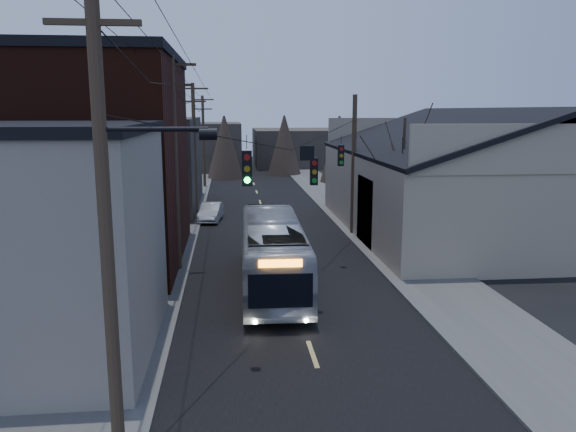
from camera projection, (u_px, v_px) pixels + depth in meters
name	position (u px, v px, depth m)	size (l,w,h in m)	color
road_surface	(266.00, 220.00, 39.17)	(9.00, 110.00, 0.02)	black
sidewalk_left	(172.00, 222.00, 38.50)	(4.00, 110.00, 0.12)	#474744
sidewalk_right	(358.00, 218.00, 39.82)	(4.00, 110.00, 0.12)	#474744
building_clapboard	(16.00, 246.00, 17.08)	(8.00, 8.00, 7.00)	gray
building_brick	(75.00, 164.00, 27.45)	(10.00, 12.00, 10.00)	black
building_left_far	(139.00, 164.00, 43.42)	(9.00, 14.00, 7.00)	#322D28
warehouse	(478.00, 189.00, 35.11)	(16.16, 20.60, 7.73)	gray
building_far_left	(202.00, 146.00, 72.21)	(10.00, 12.00, 6.00)	#322D28
building_far_right	(297.00, 147.00, 78.52)	(12.00, 14.00, 5.00)	#322D28
bare_tree	(402.00, 187.00, 29.39)	(0.40, 0.40, 7.20)	black
utility_lines	(219.00, 157.00, 32.21)	(11.24, 45.28, 10.50)	#382B1E
bus	(273.00, 253.00, 24.22)	(2.55, 10.88, 3.03)	#A0A5AB
parked_car	(211.00, 212.00, 38.91)	(1.32, 3.79, 1.25)	#A1A3A8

